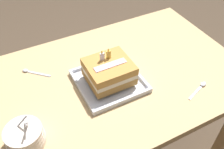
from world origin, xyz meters
The scene contains 6 objects.
dining_table centered at (0.00, 0.00, 0.61)m, with size 1.23×0.79×0.70m.
foil_tray centered at (-0.04, -0.03, 0.71)m, with size 0.28×0.28×0.02m.
birthday_cake centered at (-0.04, -0.03, 0.77)m, with size 0.19×0.18×0.14m.
bowl_stack centered at (-0.45, -0.16, 0.74)m, with size 0.14×0.14×0.14m.
serving_spoon_near_tray centered at (-0.34, 0.20, 0.71)m, with size 0.12×0.11×0.01m.
serving_spoon_by_bowls centered at (0.31, -0.24, 0.71)m, with size 0.13×0.06×0.01m.
Camera 1 is at (-0.40, -0.75, 1.53)m, focal length 40.77 mm.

